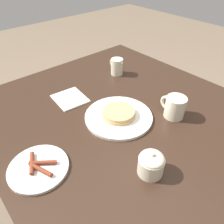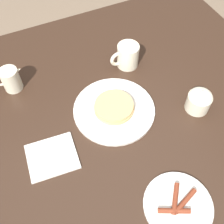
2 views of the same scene
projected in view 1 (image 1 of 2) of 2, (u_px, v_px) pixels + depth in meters
ground_plane at (124, 210)px, 1.35m from camera, size 8.00×8.00×0.00m
dining_table at (129, 138)px, 0.97m from camera, size 1.25×1.05×0.74m
pancake_plate at (119, 115)px, 0.90m from camera, size 0.28×0.28×0.04m
side_plate_bacon at (39, 168)px, 0.70m from camera, size 0.19×0.19×0.02m
coffee_mug at (174, 107)px, 0.88m from camera, size 0.11×0.08×0.09m
creamer_pitcher at (117, 66)px, 1.17m from camera, size 0.10×0.06×0.09m
sugar_bowl at (151, 163)px, 0.67m from camera, size 0.08×0.08×0.09m
napkin at (70, 99)px, 1.01m from camera, size 0.16×0.14×0.01m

